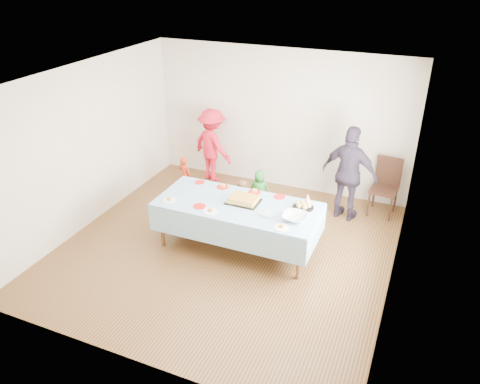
{
  "coord_description": "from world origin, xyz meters",
  "views": [
    {
      "loc": [
        2.62,
        -5.62,
        4.22
      ],
      "look_at": [
        0.11,
        0.3,
        0.89
      ],
      "focal_mm": 35.0,
      "sensor_mm": 36.0,
      "label": 1
    }
  ],
  "objects_px": {
    "party_table": "(237,207)",
    "birthday_cake": "(243,200)",
    "adult_left": "(212,145)",
    "dining_chair": "(386,183)"
  },
  "relations": [
    {
      "from": "dining_chair",
      "to": "birthday_cake",
      "type": "bearing_deg",
      "value": -128.35
    },
    {
      "from": "birthday_cake",
      "to": "adult_left",
      "type": "relative_size",
      "value": 0.33
    },
    {
      "from": "party_table",
      "to": "adult_left",
      "type": "xyz_separation_m",
      "value": [
        -1.44,
        2.09,
        0.02
      ]
    },
    {
      "from": "party_table",
      "to": "adult_left",
      "type": "height_order",
      "value": "adult_left"
    },
    {
      "from": "party_table",
      "to": "birthday_cake",
      "type": "xyz_separation_m",
      "value": [
        0.06,
        0.09,
        0.1
      ]
    },
    {
      "from": "birthday_cake",
      "to": "dining_chair",
      "type": "relative_size",
      "value": 0.48
    },
    {
      "from": "party_table",
      "to": "adult_left",
      "type": "distance_m",
      "value": 2.54
    },
    {
      "from": "dining_chair",
      "to": "adult_left",
      "type": "bearing_deg",
      "value": -174.93
    },
    {
      "from": "party_table",
      "to": "adult_left",
      "type": "relative_size",
      "value": 1.68
    },
    {
      "from": "birthday_cake",
      "to": "adult_left",
      "type": "xyz_separation_m",
      "value": [
        -1.51,
        2.0,
        -0.08
      ]
    }
  ]
}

